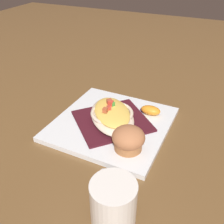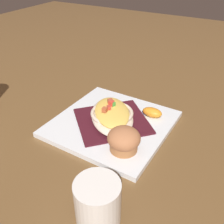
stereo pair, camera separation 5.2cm
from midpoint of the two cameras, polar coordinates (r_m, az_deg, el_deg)
The scene contains 7 objects.
ground_plane at distance 0.68m, azimuth -2.21°, elevation -3.12°, with size 2.60×2.60×0.00m, color brown.
square_plate at distance 0.67m, azimuth -2.23°, elevation -2.67°, with size 0.28×0.28×0.01m, color white.
folded_napkin at distance 0.67m, azimuth -2.24°, elevation -2.03°, with size 0.16×0.17×0.01m, color #41121C.
gratin_dish at distance 0.66m, azimuth -2.29°, elevation -0.56°, with size 0.20×0.19×0.05m.
muffin at distance 0.57m, azimuth 1.02°, elevation -6.08°, with size 0.07×0.07×0.05m.
orange_garnish at distance 0.70m, azimuth 6.37°, elevation 0.33°, with size 0.05×0.06×0.02m.
coffee_mug at distance 0.46m, azimuth -3.26°, elevation -19.64°, with size 0.09×0.09×0.08m.
Camera 1 is at (-0.50, -0.22, 0.40)m, focal length 41.25 mm.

